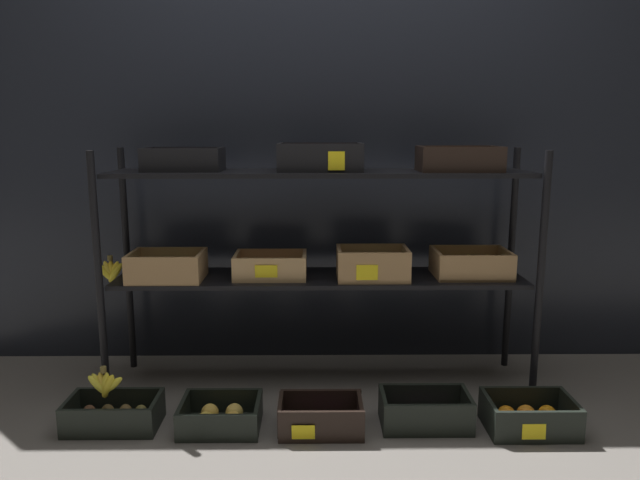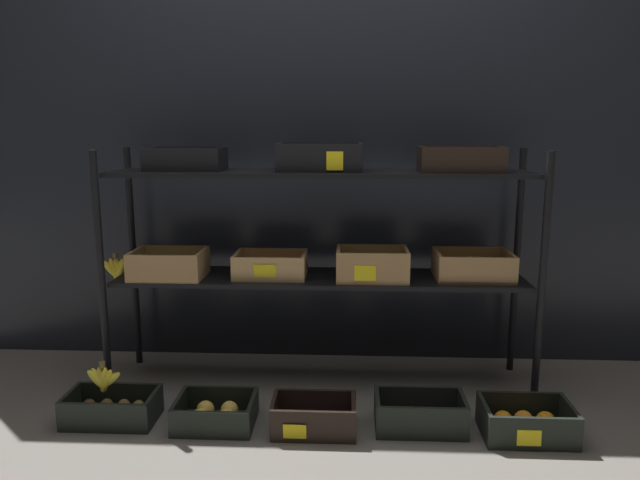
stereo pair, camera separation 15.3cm
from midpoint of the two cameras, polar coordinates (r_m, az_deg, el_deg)
name	(u,v)px [view 2 (the right image)]	position (r m, az deg, el deg)	size (l,w,h in m)	color
ground_plane	(320,381)	(2.88, 1.57, -13.59)	(10.00, 10.00, 0.00)	#605B56
storefront_wall	(324,135)	(3.02, 1.85, 10.17)	(4.29, 0.12, 2.31)	black
display_rack	(324,228)	(2.65, 2.05, 1.21)	(2.02, 0.42, 1.13)	black
crate_ground_kiwi	(112,410)	(2.63, -17.93, -15.48)	(0.37, 0.21, 0.12)	black
crate_ground_apple_gold	(216,414)	(2.51, -8.33, -16.43)	(0.32, 0.24, 0.11)	black
crate_ground_plum	(313,419)	(2.44, 1.24, -17.06)	(0.33, 0.21, 0.13)	black
crate_ground_right_plum	(420,417)	(2.50, 11.49, -16.50)	(0.36, 0.20, 0.14)	black
crate_ground_orange	(526,424)	(2.56, 21.12, -16.34)	(0.35, 0.24, 0.13)	black
banana_bunch_loose	(103,379)	(2.59, -18.70, -12.73)	(0.16, 0.05, 0.13)	brown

